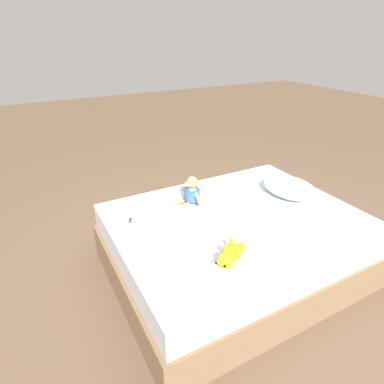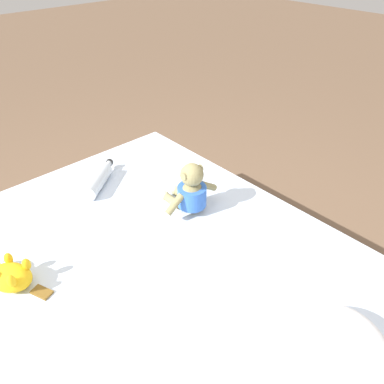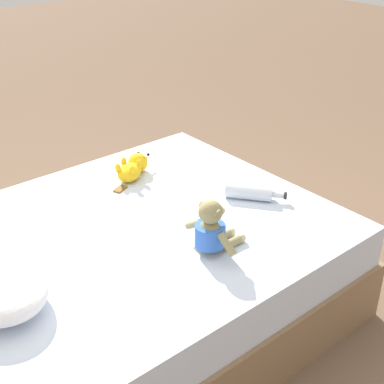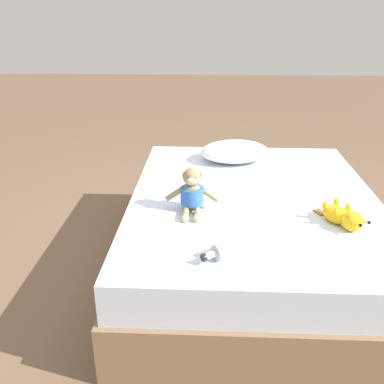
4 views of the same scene
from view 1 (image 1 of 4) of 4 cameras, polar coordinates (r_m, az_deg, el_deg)
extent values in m
plane|color=brown|center=(2.71, 7.31, -13.28)|extent=(16.00, 16.00, 0.00)
cube|color=#846647|center=(2.62, 7.50, -10.83)|extent=(1.43, 1.85, 0.29)
cube|color=silver|center=(2.48, 7.84, -6.34)|extent=(1.39, 1.80, 0.20)
ellipsoid|color=white|center=(2.80, 16.90, 0.78)|extent=(0.52, 0.42, 0.14)
ellipsoid|color=#8E8456|center=(2.55, 0.00, -0.50)|extent=(0.11, 0.10, 0.15)
cylinder|color=blue|center=(2.55, 0.00, -0.40)|extent=(0.12, 0.12, 0.09)
sphere|color=#8E8456|center=(2.50, 0.00, 1.76)|extent=(0.10, 0.10, 0.10)
ellipsoid|color=#C1B789|center=(2.49, -0.82, 1.42)|extent=(0.06, 0.05, 0.04)
sphere|color=black|center=(2.47, -0.58, 1.60)|extent=(0.01, 0.01, 0.01)
sphere|color=black|center=(2.49, -0.97, 1.91)|extent=(0.01, 0.01, 0.01)
cylinder|color=#8E8456|center=(2.46, 0.51, 1.62)|extent=(0.01, 0.03, 0.03)
cylinder|color=#8E8456|center=(2.53, -0.50, 2.39)|extent=(0.01, 0.03, 0.03)
cylinder|color=#8E8456|center=(2.47, 1.07, -1.19)|extent=(0.10, 0.03, 0.08)
cylinder|color=#8E8456|center=(2.62, -1.01, 0.54)|extent=(0.10, 0.03, 0.08)
cylinder|color=#8E8456|center=(2.51, -1.57, -2.41)|extent=(0.04, 0.10, 0.04)
cylinder|color=#8E8456|center=(2.56, -2.19, -1.83)|extent=(0.04, 0.10, 0.04)
sphere|color=#C1B789|center=(2.49, -2.59, -2.68)|extent=(0.04, 0.04, 0.04)
sphere|color=#C1B789|center=(2.54, -3.19, -2.09)|extent=(0.04, 0.04, 0.04)
ellipsoid|color=yellow|center=(2.00, 7.29, -10.51)|extent=(0.17, 0.19, 0.08)
sphere|color=yellow|center=(1.92, 6.01, -11.95)|extent=(0.10, 0.10, 0.10)
cone|color=yellow|center=(1.87, 6.25, -12.68)|extent=(0.06, 0.07, 0.05)
sphere|color=black|center=(1.85, 5.88, -12.98)|extent=(0.02, 0.02, 0.02)
cone|color=yellow|center=(1.89, 4.68, -12.16)|extent=(0.06, 0.07, 0.05)
sphere|color=black|center=(1.86, 4.29, -12.44)|extent=(0.02, 0.02, 0.02)
sphere|color=red|center=(1.89, 6.89, -11.57)|extent=(0.02, 0.02, 0.02)
sphere|color=red|center=(1.91, 5.23, -11.03)|extent=(0.02, 0.02, 0.02)
ellipsoid|color=yellow|center=(1.94, 8.13, -10.46)|extent=(0.04, 0.04, 0.05)
ellipsoid|color=yellow|center=(1.96, 5.86, -9.74)|extent=(0.04, 0.04, 0.05)
ellipsoid|color=yellow|center=(2.00, 8.90, -9.28)|extent=(0.04, 0.04, 0.05)
ellipsoid|color=yellow|center=(2.02, 6.89, -8.67)|extent=(0.04, 0.04, 0.05)
cube|color=brown|center=(2.10, 8.49, -9.74)|extent=(0.06, 0.08, 0.01)
cylinder|color=silver|center=(2.25, -7.13, -5.90)|extent=(0.22, 0.19, 0.07)
cylinder|color=silver|center=(2.32, -10.03, -5.12)|extent=(0.06, 0.06, 0.03)
cylinder|color=black|center=(2.33, -10.73, -4.93)|extent=(0.03, 0.04, 0.04)
camera|label=2|loc=(2.32, 33.32, 16.81)|focal=34.83mm
camera|label=3|loc=(4.06, 6.90, 26.95)|focal=51.57mm
camera|label=4|loc=(2.15, -55.90, 8.66)|focal=39.97mm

